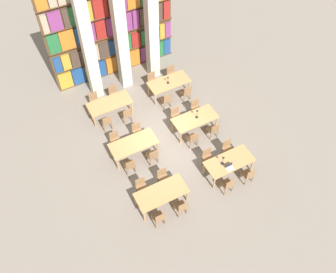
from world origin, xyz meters
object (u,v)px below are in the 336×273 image
at_px(chair_14, 213,130).
at_px(chair_16, 106,122).
at_px(pillar_left, 87,44).
at_px(reading_table_1, 229,162).
at_px(chair_10, 153,156).
at_px(chair_11, 137,131).
at_px(chair_1, 142,187).
at_px(chair_17, 94,100).
at_px(chair_6, 248,175).
at_px(reading_table_0, 161,194).
at_px(chair_13, 176,115).
at_px(chair_0, 159,218).
at_px(desk_lamp_2, 168,79).
at_px(chair_4, 228,185).
at_px(chair_23, 172,73).
at_px(chair_21, 152,80).
at_px(chair_22, 186,92).
at_px(desk_lamp_0, 223,159).
at_px(desk_lamp_1, 197,112).
at_px(chair_3, 163,177).
at_px(laptop, 230,167).
at_px(reading_table_5, 169,83).
at_px(reading_table_3, 195,119).
at_px(chair_12, 193,138).
at_px(chair_7, 228,148).
at_px(chair_2, 181,207).
at_px(chair_8, 130,165).
at_px(pillar_right, 152,24).
at_px(chair_20, 167,100).
at_px(reading_table_4, 110,104).
at_px(chair_18, 127,114).
at_px(chair_15, 196,107).
at_px(pillar_center, 120,34).
at_px(reading_table_2, 133,144).

xyz_separation_m(chair_14, chair_16, (-3.98, 2.61, 0.00)).
distance_m(pillar_left, reading_table_1, 7.87).
relative_size(chair_10, chair_11, 1.00).
xyz_separation_m(chair_1, chair_17, (0.04, 5.25, 0.00)).
bearing_deg(chair_6, reading_table_0, 167.98).
xyz_separation_m(chair_10, chair_13, (1.93, 1.51, 0.00)).
distance_m(chair_0, desk_lamp_2, 6.90).
height_order(chair_4, chair_23, same).
height_order(chair_21, chair_22, same).
distance_m(desk_lamp_0, desk_lamp_1, 2.62).
bearing_deg(chair_3, desk_lamp_2, -120.09).
xyz_separation_m(chair_0, desk_lamp_1, (3.60, 3.39, 0.61)).
height_order(laptop, desk_lamp_2, desk_lamp_2).
height_order(desk_lamp_1, reading_table_5, desk_lamp_1).
distance_m(chair_3, reading_table_3, 3.19).
bearing_deg(chair_14, chair_12, 180.00).
bearing_deg(reading_table_1, chair_12, 107.43).
height_order(laptop, reading_table_5, laptop).
distance_m(chair_4, desk_lamp_0, 1.02).
bearing_deg(chair_10, chair_7, -20.76).
bearing_deg(chair_10, chair_2, -92.14).
xyz_separation_m(pillar_left, chair_0, (-0.46, -7.60, -2.51)).
distance_m(chair_16, desk_lamp_2, 3.57).
xyz_separation_m(desk_lamp_0, chair_8, (-3.25, 1.84, -0.60)).
height_order(pillar_left, chair_4, pillar_left).
bearing_deg(chair_23, chair_10, 52.98).
relative_size(pillar_right, chair_20, 6.70).
height_order(reading_table_4, reading_table_5, same).
xyz_separation_m(chair_14, chair_18, (-2.99, 2.61, 0.00)).
xyz_separation_m(reading_table_0, chair_16, (-0.45, 4.50, -0.21)).
bearing_deg(chair_13, chair_15, -180.00).
distance_m(chair_1, chair_10, 1.54).
height_order(chair_2, chair_17, same).
relative_size(chair_12, chair_15, 1.00).
bearing_deg(laptop, chair_13, 96.45).
distance_m(chair_4, chair_15, 4.25).
height_order(pillar_center, chair_15, pillar_center).
relative_size(chair_1, chair_4, 1.00).
relative_size(chair_23, desk_lamp_2, 2.25).
bearing_deg(chair_12, chair_21, 88.89).
bearing_deg(reading_table_4, chair_6, -59.79).
bearing_deg(reading_table_5, chair_3, -120.52).
distance_m(pillar_right, reading_table_4, 4.12).
xyz_separation_m(chair_6, chair_18, (-2.99, 5.25, 0.00)).
xyz_separation_m(chair_4, reading_table_4, (-2.51, 6.00, 0.21)).
relative_size(chair_3, reading_table_2, 0.45).
bearing_deg(desk_lamp_0, chair_11, 123.40).
bearing_deg(chair_18, chair_12, -53.30).
height_order(chair_6, desk_lamp_2, desk_lamp_2).
xyz_separation_m(chair_14, chair_21, (-0.97, 4.07, 0.00)).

